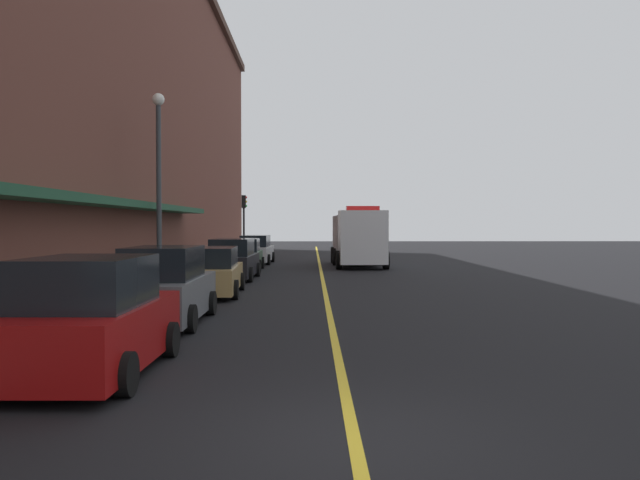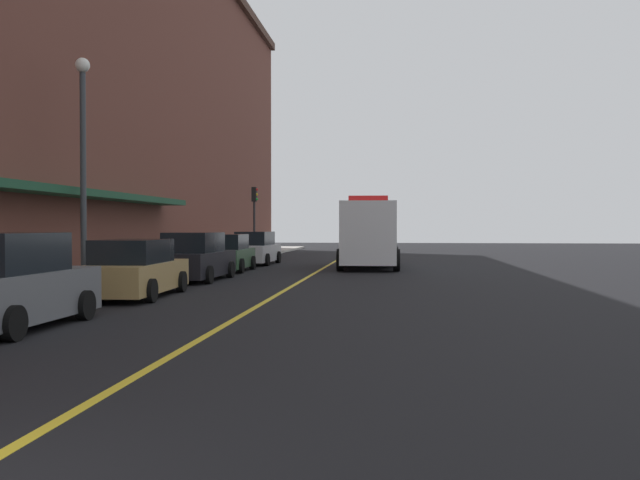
{
  "view_description": "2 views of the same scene",
  "coord_description": "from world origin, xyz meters",
  "px_view_note": "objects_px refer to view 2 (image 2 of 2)",
  "views": [
    {
      "loc": [
        -0.48,
        -7.09,
        2.44
      ],
      "look_at": [
        -0.02,
        27.74,
        1.54
      ],
      "focal_mm": 35.85,
      "sensor_mm": 36.0,
      "label": 1
    },
    {
      "loc": [
        3.45,
        -4.37,
        2.01
      ],
      "look_at": [
        0.5,
        22.85,
        1.47
      ],
      "focal_mm": 39.2,
      "sensor_mm": 36.0,
      "label": 2
    }
  ],
  "objects_px": {
    "parking_meter_1": "(212,246)",
    "traffic_light_near": "(254,208)",
    "parked_car_1": "(8,285)",
    "street_lamp_left": "(83,147)",
    "parked_car_2": "(135,270)",
    "parked_car_3": "(195,258)",
    "parked_car_5": "(256,249)",
    "parked_car_4": "(227,254)",
    "box_truck": "(369,235)"
  },
  "relations": [
    {
      "from": "parking_meter_1",
      "to": "street_lamp_left",
      "type": "bearing_deg",
      "value": -92.73
    },
    {
      "from": "parked_car_5",
      "to": "parking_meter_1",
      "type": "xyz_separation_m",
      "value": [
        -1.46,
        -3.41,
        0.25
      ]
    },
    {
      "from": "parked_car_2",
      "to": "parked_car_3",
      "type": "distance_m",
      "value": 6.07
    },
    {
      "from": "street_lamp_left",
      "to": "traffic_light_near",
      "type": "distance_m",
      "value": 22.52
    },
    {
      "from": "parked_car_4",
      "to": "parking_meter_1",
      "type": "bearing_deg",
      "value": 28.48
    },
    {
      "from": "parked_car_3",
      "to": "parked_car_4",
      "type": "relative_size",
      "value": 1.12
    },
    {
      "from": "parked_car_4",
      "to": "parked_car_3",
      "type": "bearing_deg",
      "value": -179.86
    },
    {
      "from": "parked_car_3",
      "to": "box_truck",
      "type": "height_order",
      "value": "box_truck"
    },
    {
      "from": "parked_car_5",
      "to": "parked_car_4",
      "type": "bearing_deg",
      "value": -179.59
    },
    {
      "from": "parking_meter_1",
      "to": "parked_car_1",
      "type": "bearing_deg",
      "value": -86.25
    },
    {
      "from": "parked_car_4",
      "to": "traffic_light_near",
      "type": "xyz_separation_m",
      "value": [
        -1.26,
        12.23,
        2.38
      ]
    },
    {
      "from": "box_truck",
      "to": "parked_car_3",
      "type": "bearing_deg",
      "value": -36.08
    },
    {
      "from": "parked_car_1",
      "to": "parked_car_5",
      "type": "distance_m",
      "value": 23.42
    },
    {
      "from": "street_lamp_left",
      "to": "traffic_light_near",
      "type": "height_order",
      "value": "street_lamp_left"
    },
    {
      "from": "parked_car_2",
      "to": "box_truck",
      "type": "relative_size",
      "value": 0.64
    },
    {
      "from": "parked_car_1",
      "to": "parked_car_5",
      "type": "bearing_deg",
      "value": -0.09
    },
    {
      "from": "street_lamp_left",
      "to": "parking_meter_1",
      "type": "bearing_deg",
      "value": 87.27
    },
    {
      "from": "parked_car_3",
      "to": "street_lamp_left",
      "type": "distance_m",
      "value": 6.42
    },
    {
      "from": "parked_car_5",
      "to": "traffic_light_near",
      "type": "xyz_separation_m",
      "value": [
        -1.4,
        6.48,
        2.35
      ]
    },
    {
      "from": "parked_car_5",
      "to": "traffic_light_near",
      "type": "relative_size",
      "value": 1.11
    },
    {
      "from": "parked_car_2",
      "to": "traffic_light_near",
      "type": "xyz_separation_m",
      "value": [
        -1.38,
        23.61,
        2.38
      ]
    },
    {
      "from": "parked_car_4",
      "to": "box_truck",
      "type": "distance_m",
      "value": 7.14
    },
    {
      "from": "parked_car_2",
      "to": "parked_car_5",
      "type": "xyz_separation_m",
      "value": [
        0.02,
        17.14,
        0.04
      ]
    },
    {
      "from": "parked_car_1",
      "to": "parked_car_2",
      "type": "distance_m",
      "value": 6.28
    },
    {
      "from": "box_truck",
      "to": "street_lamp_left",
      "type": "bearing_deg",
      "value": -31.9
    },
    {
      "from": "parked_car_4",
      "to": "street_lamp_left",
      "type": "bearing_deg",
      "value": 168.39
    },
    {
      "from": "box_truck",
      "to": "parked_car_1",
      "type": "bearing_deg",
      "value": -17.6
    },
    {
      "from": "parked_car_3",
      "to": "parked_car_5",
      "type": "xyz_separation_m",
      "value": [
        0.03,
        11.06,
        -0.02
      ]
    },
    {
      "from": "parking_meter_1",
      "to": "traffic_light_near",
      "type": "distance_m",
      "value": 10.1
    },
    {
      "from": "parked_car_4",
      "to": "parking_meter_1",
      "type": "distance_m",
      "value": 2.71
    },
    {
      "from": "street_lamp_left",
      "to": "traffic_light_near",
      "type": "xyz_separation_m",
      "value": [
        0.66,
        22.48,
        -1.24
      ]
    },
    {
      "from": "parked_car_3",
      "to": "parking_meter_1",
      "type": "relative_size",
      "value": 3.61
    },
    {
      "from": "box_truck",
      "to": "parked_car_5",
      "type": "bearing_deg",
      "value": -112.09
    },
    {
      "from": "parked_car_2",
      "to": "parked_car_5",
      "type": "bearing_deg",
      "value": -2.33
    },
    {
      "from": "parked_car_4",
      "to": "parked_car_5",
      "type": "xyz_separation_m",
      "value": [
        0.14,
        5.76,
        0.03
      ]
    },
    {
      "from": "box_truck",
      "to": "parking_meter_1",
      "type": "distance_m",
      "value": 7.63
    },
    {
      "from": "parked_car_5",
      "to": "parking_meter_1",
      "type": "height_order",
      "value": "parked_car_5"
    },
    {
      "from": "parked_car_1",
      "to": "parking_meter_1",
      "type": "bearing_deg",
      "value": 4.03
    },
    {
      "from": "parked_car_5",
      "to": "street_lamp_left",
      "type": "height_order",
      "value": "street_lamp_left"
    },
    {
      "from": "parking_meter_1",
      "to": "street_lamp_left",
      "type": "distance_m",
      "value": 13.04
    },
    {
      "from": "box_truck",
      "to": "street_lamp_left",
      "type": "distance_m",
      "value": 16.16
    },
    {
      "from": "parked_car_1",
      "to": "parking_meter_1",
      "type": "xyz_separation_m",
      "value": [
        -1.31,
        20.01,
        0.19
      ]
    },
    {
      "from": "street_lamp_left",
      "to": "parked_car_3",
      "type": "bearing_deg",
      "value": 67.67
    },
    {
      "from": "parked_car_2",
      "to": "street_lamp_left",
      "type": "xyz_separation_m",
      "value": [
        -2.04,
        1.14,
        3.63
      ]
    },
    {
      "from": "traffic_light_near",
      "to": "parked_car_1",
      "type": "bearing_deg",
      "value": -87.6
    },
    {
      "from": "parked_car_1",
      "to": "parked_car_2",
      "type": "xyz_separation_m",
      "value": [
        0.13,
        6.28,
        -0.1
      ]
    },
    {
      "from": "parked_car_2",
      "to": "parked_car_4",
      "type": "xyz_separation_m",
      "value": [
        -0.12,
        11.38,
        0.01
      ]
    },
    {
      "from": "parked_car_2",
      "to": "parking_meter_1",
      "type": "distance_m",
      "value": 13.81
    },
    {
      "from": "parked_car_1",
      "to": "parked_car_2",
      "type": "height_order",
      "value": "parked_car_1"
    },
    {
      "from": "parked_car_2",
      "to": "parking_meter_1",
      "type": "relative_size",
      "value": 3.7
    }
  ]
}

